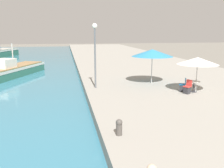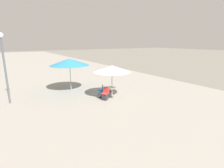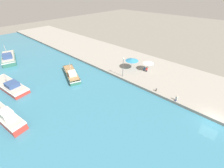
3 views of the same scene
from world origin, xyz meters
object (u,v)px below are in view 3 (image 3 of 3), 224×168
at_px(cafe_umbrella_pink, 148,62).
at_px(cafe_table, 147,68).
at_px(lamppost, 123,64).
at_px(cafe_umbrella_white, 132,60).
at_px(person_at_quay, 176,98).
at_px(cafe_chair_left, 144,69).
at_px(fishing_boat_far, 9,85).
at_px(fishing_boat_distant, 9,58).
at_px(fishing_boat_near, 5,116).
at_px(cafe_chair_right, 147,70).
at_px(mooring_bollard, 156,90).
at_px(fishing_boat_mid, 71,74).

height_order(cafe_umbrella_pink, cafe_table, cafe_umbrella_pink).
bearing_deg(lamppost, cafe_umbrella_white, 10.66).
bearing_deg(person_at_quay, cafe_chair_left, 60.41).
xyz_separation_m(cafe_table, person_at_quay, (-6.61, -10.17, -0.07)).
height_order(cafe_table, lamppost, lamppost).
xyz_separation_m(fishing_boat_far, fishing_boat_distant, (4.76, 15.28, 0.22)).
xyz_separation_m(fishing_boat_far, lamppost, (19.00, -14.92, 2.95)).
bearing_deg(person_at_quay, cafe_umbrella_white, 70.43).
relative_size(fishing_boat_near, fishing_boat_far, 0.87).
distance_m(fishing_boat_distant, cafe_chair_left, 38.01).
xyz_separation_m(fishing_boat_near, lamppost, (22.59, -5.35, 2.67)).
bearing_deg(fishing_boat_distant, cafe_chair_left, -41.75).
xyz_separation_m(cafe_chair_left, person_at_quay, (-5.96, -10.50, 0.13)).
relative_size(fishing_boat_distant, cafe_chair_right, 11.85).
bearing_deg(person_at_quay, lamppost, 88.80).
height_order(fishing_boat_near, fishing_boat_distant, fishing_boat_near).
xyz_separation_m(fishing_boat_near, cafe_table, (28.93, -7.84, 0.11)).
distance_m(fishing_boat_far, cafe_table, 30.75).
relative_size(cafe_chair_left, lamppost, 0.20).
xyz_separation_m(cafe_table, cafe_chair_left, (-0.65, 0.32, -0.21)).
bearing_deg(person_at_quay, cafe_umbrella_pink, 56.36).
height_order(cafe_umbrella_white, mooring_bollard, cafe_umbrella_white).
height_order(fishing_boat_mid, cafe_umbrella_pink, fishing_boat_mid).
bearing_deg(fishing_boat_mid, lamppost, -29.25).
bearing_deg(person_at_quay, fishing_boat_far, 124.19).
distance_m(cafe_umbrella_white, cafe_chair_right, 4.38).
bearing_deg(fishing_boat_distant, cafe_chair_right, -42.26).
bearing_deg(fishing_boat_near, fishing_boat_mid, 7.34).
bearing_deg(fishing_boat_far, fishing_boat_near, -118.26).
xyz_separation_m(fishing_boat_far, mooring_bollard, (18.90, -23.50, 0.21)).
relative_size(fishing_boat_near, cafe_chair_right, 10.50).
xyz_separation_m(fishing_boat_near, fishing_boat_distant, (8.35, 24.85, -0.06)).
bearing_deg(fishing_boat_distant, mooring_bollard, -53.35).
relative_size(fishing_boat_near, fishing_boat_mid, 1.04).
bearing_deg(cafe_umbrella_white, fishing_boat_distant, 122.61).
distance_m(cafe_umbrella_white, mooring_bollard, 10.71).
bearing_deg(fishing_boat_near, cafe_chair_right, -24.02).
distance_m(cafe_chair_left, lamppost, 6.69).
bearing_deg(lamppost, cafe_chair_right, -26.41).
height_order(fishing_boat_near, cafe_chair_left, fishing_boat_near).
height_order(cafe_chair_right, person_at_quay, person_at_quay).
distance_m(fishing_boat_near, fishing_boat_distant, 26.22).
distance_m(fishing_boat_far, fishing_boat_distant, 16.01).
xyz_separation_m(fishing_boat_far, cafe_umbrella_white, (23.54, -14.07, 2.24)).
bearing_deg(fishing_boat_mid, cafe_table, -18.40).
bearing_deg(cafe_chair_right, fishing_boat_distant, 2.64).
distance_m(fishing_boat_far, person_at_quay, 33.35).
relative_size(fishing_boat_mid, cafe_chair_left, 10.11).
xyz_separation_m(fishing_boat_near, cafe_umbrella_white, (27.13, -4.50, 1.96)).
height_order(cafe_umbrella_white, cafe_table, cafe_umbrella_white).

